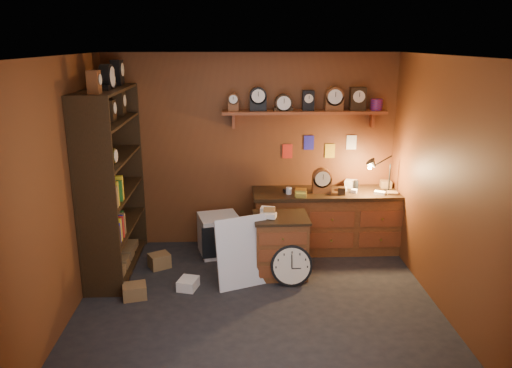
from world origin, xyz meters
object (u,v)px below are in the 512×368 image
object	(u,v)px
low_cabinet	(281,243)
workbench	(328,217)
big_round_clock	(291,266)
shelving_unit	(109,174)

from	to	relation	value
low_cabinet	workbench	bearing A→B (deg)	44.99
workbench	big_round_clock	world-z (taller)	workbench
workbench	big_round_clock	xyz separation A→B (m)	(-0.62, -1.05, -0.23)
low_cabinet	shelving_unit	bearing A→B (deg)	171.49
workbench	low_cabinet	distance (m)	1.06
workbench	shelving_unit	bearing A→B (deg)	-170.13
big_round_clock	workbench	bearing A→B (deg)	59.42
shelving_unit	big_round_clock	distance (m)	2.50
shelving_unit	workbench	bearing A→B (deg)	9.87
big_round_clock	low_cabinet	bearing A→B (deg)	109.90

